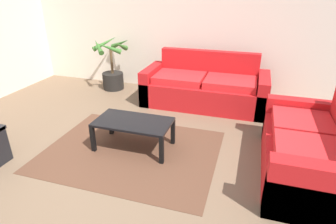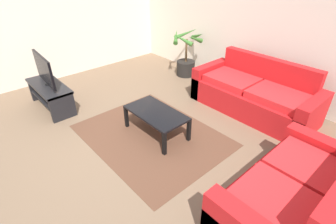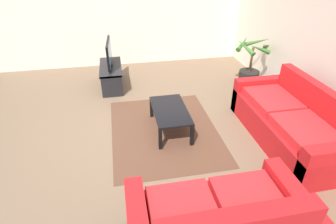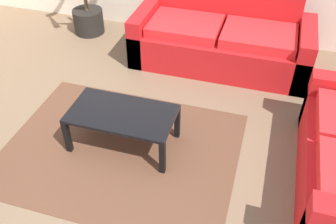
% 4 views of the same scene
% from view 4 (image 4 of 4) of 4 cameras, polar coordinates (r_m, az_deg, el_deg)
% --- Properties ---
extents(ground_plane, '(6.60, 6.60, 0.00)m').
position_cam_4_polar(ground_plane, '(3.43, -12.95, -10.24)').
color(ground_plane, brown).
extents(couch_main, '(2.13, 0.90, 0.90)m').
position_cam_4_polar(couch_main, '(4.73, 8.13, 10.68)').
color(couch_main, red).
rests_on(couch_main, ground).
extents(coffee_table, '(0.98, 0.53, 0.39)m').
position_cam_4_polar(coffee_table, '(3.46, -7.01, -0.73)').
color(coffee_table, black).
rests_on(coffee_table, ground).
extents(area_rug, '(2.20, 1.70, 0.01)m').
position_cam_4_polar(area_rug, '(3.62, -7.19, -5.73)').
color(area_rug, '#513323').
rests_on(area_rug, ground).
extents(potted_palm, '(0.78, 0.78, 1.04)m').
position_cam_4_polar(potted_palm, '(5.50, -12.29, 15.42)').
color(potted_palm, black).
rests_on(potted_palm, ground).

